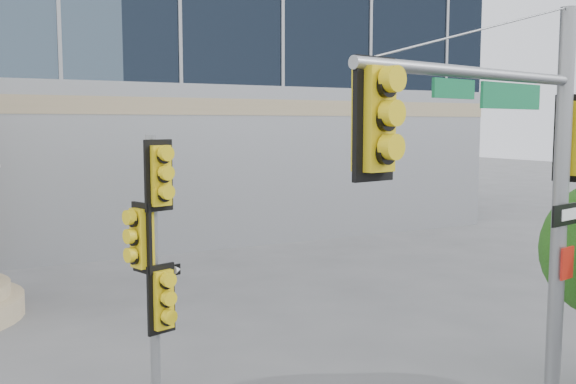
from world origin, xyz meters
name	(u,v)px	position (x,y,z in m)	size (l,w,h in m)	color
main_signal_pole	(521,177)	(1.55, -1.62, 3.87)	(4.79, 1.43, 6.25)	slate
secondary_signal_pole	(154,252)	(-2.52, 1.89, 2.59)	(0.82, 0.59, 4.42)	slate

